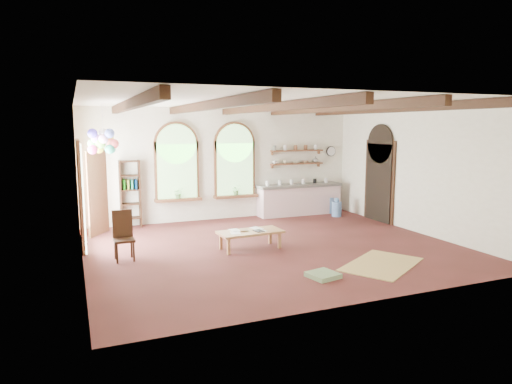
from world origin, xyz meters
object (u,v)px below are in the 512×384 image
kitchen_counter (299,199)px  balloon_cluster (103,142)px  side_chair (124,246)px  coffee_table (250,233)px

kitchen_counter → balloon_cluster: 6.13m
balloon_cluster → side_chair: bearing=-83.6°
coffee_table → side_chair: bearing=176.6°
kitchen_counter → side_chair: bearing=-151.6°
coffee_table → balloon_cluster: bearing=146.6°
kitchen_counter → coffee_table: bearing=-132.1°
coffee_table → balloon_cluster: balloon_cluster is taller
coffee_table → balloon_cluster: (-2.87, 1.90, 1.98)m
coffee_table → balloon_cluster: 3.97m
kitchen_counter → side_chair: side_chair is taller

